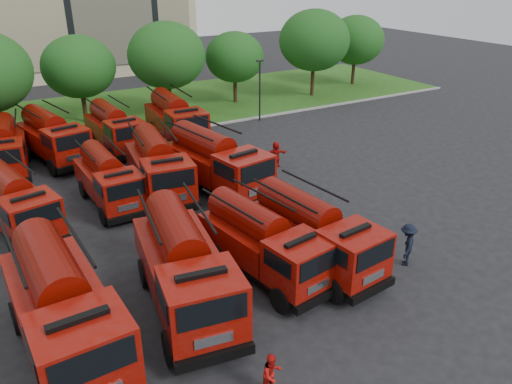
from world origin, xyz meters
TOP-DOWN VIEW (x-y plane):
  - ground at (0.00, 0.00)m, footprint 140.00×140.00m
  - lawn at (0.00, 26.00)m, footprint 70.00×16.00m
  - curb at (0.00, 17.90)m, footprint 70.00×0.30m
  - tree_3 at (-1.00, 24.00)m, footprint 5.88×5.88m
  - tree_4 at (6.00, 22.50)m, footprint 6.55×6.55m
  - tree_5 at (13.00, 23.50)m, footprint 5.46×5.46m
  - tree_6 at (21.00, 22.00)m, footprint 6.89×6.89m
  - tree_7 at (28.00, 24.00)m, footprint 6.05×6.05m
  - lamp_post_1 at (12.00, 17.20)m, footprint 0.60×0.25m
  - fire_truck_0 at (-7.94, -3.58)m, footprint 3.21×8.07m
  - fire_truck_1 at (-3.45, -3.28)m, footprint 3.83×8.09m
  - fire_truck_2 at (0.25, -2.89)m, footprint 3.32×7.04m
  - fire_truck_3 at (2.53, -3.38)m, footprint 3.21×7.25m
  - fire_truck_4 at (-8.27, 6.53)m, footprint 3.67×7.11m
  - fire_truck_5 at (-3.50, 7.36)m, footprint 2.57×6.56m
  - fire_truck_6 at (-0.63, 7.25)m, footprint 3.48×7.69m
  - fire_truck_7 at (2.38, 5.93)m, footprint 3.97×8.14m
  - fire_truck_8 at (-7.87, 15.31)m, footprint 3.28×7.25m
  - fire_truck_9 at (-4.89, 15.97)m, footprint 3.94×7.65m
  - fire_truck_10 at (-0.68, 16.15)m, footprint 2.91×7.03m
  - fire_truck_11 at (3.78, 15.67)m, footprint 3.06×7.69m
  - firefighter_0 at (3.30, -4.69)m, footprint 0.81×0.74m
  - firefighter_2 at (2.61, -3.39)m, footprint 0.70×1.07m
  - firefighter_3 at (6.16, -5.44)m, footprint 1.40×1.34m
  - firefighter_4 at (-7.91, -0.29)m, footprint 0.87×0.88m
  - firefighter_5 at (7.48, 7.47)m, footprint 1.74×1.20m

SIDE VIEW (x-z plane):
  - ground at x=0.00m, z-range 0.00..0.00m
  - firefighter_0 at x=3.30m, z-range -0.90..0.90m
  - firefighter_2 at x=2.61m, z-range -0.86..0.86m
  - firefighter_3 at x=6.16m, z-range -0.99..0.99m
  - firefighter_4 at x=-7.91m, z-range -0.76..0.76m
  - firefighter_5 at x=7.48m, z-range -0.86..0.86m
  - lawn at x=0.00m, z-range 0.00..0.12m
  - curb at x=0.00m, z-range 0.00..0.14m
  - fire_truck_5 at x=-3.50m, z-range 0.01..2.96m
  - fire_truck_2 at x=0.25m, z-range 0.01..3.09m
  - fire_truck_4 at x=-8.27m, z-range 0.01..3.10m
  - fire_truck_10 at x=-0.68m, z-range 0.01..3.14m
  - fire_truck_8 at x=-7.87m, z-range 0.01..3.20m
  - fire_truck_3 at x=2.53m, z-range 0.01..3.20m
  - fire_truck_9 at x=-4.89m, z-range 0.01..3.33m
  - fire_truck_6 at x=-0.63m, z-range 0.01..3.39m
  - fire_truck_11 at x=3.78m, z-range 0.01..3.46m
  - fire_truck_1 at x=-3.45m, z-range 0.01..3.55m
  - fire_truck_7 at x=2.38m, z-range 0.01..3.56m
  - fire_truck_0 at x=-7.94m, z-range 0.01..3.63m
  - lamp_post_1 at x=12.00m, z-range 0.34..5.45m
  - tree_5 at x=13.00m, z-range 1.01..7.69m
  - tree_3 at x=-1.00m, z-range 1.09..8.28m
  - tree_7 at x=28.00m, z-range 1.12..8.52m
  - tree_4 at x=6.00m, z-range 1.21..9.23m
  - tree_6 at x=21.00m, z-range 1.28..9.70m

